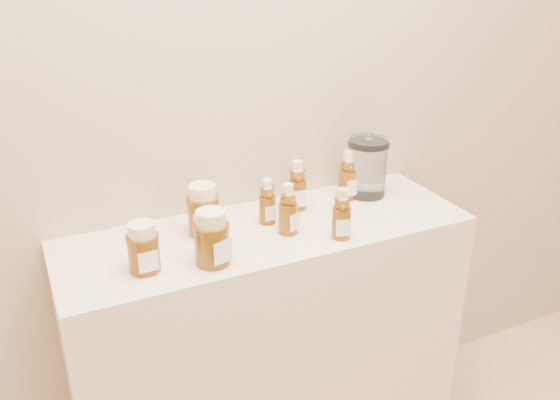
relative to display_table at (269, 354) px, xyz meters
name	(u,v)px	position (x,y,z in m)	size (l,w,h in m)	color
wall_back	(238,60)	(0.00, 0.20, 0.90)	(3.50, 0.02, 2.70)	tan
display_table	(269,354)	(0.00, 0.00, 0.00)	(1.20, 0.40, 0.90)	beige
bear_bottle_back_left	(267,198)	(0.02, 0.04, 0.53)	(0.05, 0.05, 0.16)	#5A2D07
bear_bottle_back_mid	(297,182)	(0.14, 0.09, 0.54)	(0.06, 0.06, 0.18)	#5A2D07
bear_bottle_back_right	(348,172)	(0.32, 0.09, 0.54)	(0.06, 0.06, 0.18)	#5A2D07
bear_bottle_front_left	(288,206)	(0.04, -0.04, 0.53)	(0.06, 0.06, 0.17)	#5A2D07
bear_bottle_front_right	(342,210)	(0.16, -0.13, 0.53)	(0.06, 0.06, 0.17)	#5A2D07
honey_jar_left	(143,247)	(-0.37, -0.07, 0.52)	(0.08, 0.08, 0.13)	#5A2D07
honey_jar_back	(203,209)	(-0.17, 0.06, 0.52)	(0.09, 0.09, 0.15)	#5A2D07
honey_jar_front	(212,237)	(-0.21, -0.11, 0.52)	(0.09, 0.09, 0.15)	#5A2D07
glass_canister	(367,165)	(0.39, 0.09, 0.55)	(0.13, 0.13, 0.21)	white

